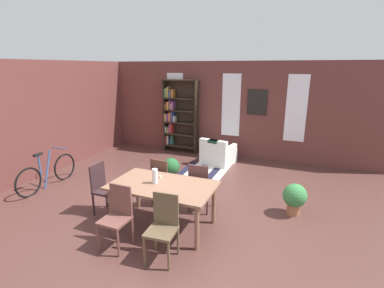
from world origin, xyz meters
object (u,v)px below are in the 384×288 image
object	(u,v)px
vase_on_table	(155,176)
potted_plant_by_shelf	(295,197)
dining_chair_near_left	(117,214)
dining_chair_near_right	(163,225)
dining_chair_head_left	(103,187)
potted_plant_corner	(171,168)
bookshelf_tall	(178,116)
armchair_white	(218,154)
bicycle_second	(48,173)
dining_chair_far_left	(162,179)
dining_chair_far_right	(200,186)
dining_table	(163,189)

from	to	relation	value
vase_on_table	potted_plant_by_shelf	world-z (taller)	vase_on_table
dining_chair_near_left	dining_chair_near_right	bearing A→B (deg)	-0.02
dining_chair_head_left	potted_plant_corner	distance (m)	1.97
dining_chair_near_right	bookshelf_tall	world-z (taller)	bookshelf_tall
dining_chair_near_right	armchair_white	world-z (taller)	dining_chair_near_right
vase_on_table	dining_chair_near_left	size ratio (longest dim) A/B	0.26
dining_chair_head_left	bookshelf_tall	size ratio (longest dim) A/B	0.42
dining_chair_near_left	bookshelf_tall	bearing A→B (deg)	104.42
bookshelf_tall	armchair_white	xyz separation A→B (m)	(1.56, -0.72, -0.88)
vase_on_table	potted_plant_corner	xyz separation A→B (m)	(-0.66, 1.91, -0.59)
vase_on_table	bicycle_second	xyz separation A→B (m)	(-3.06, 0.47, -0.57)
bicycle_second	vase_on_table	bearing A→B (deg)	-8.68
dining_chair_head_left	bookshelf_tall	world-z (taller)	bookshelf_tall
dining_chair_near_right	potted_plant_corner	world-z (taller)	dining_chair_near_right
dining_chair_head_left	armchair_white	distance (m)	3.65
dining_chair_head_left	dining_chair_far_left	bearing A→B (deg)	40.83
vase_on_table	armchair_white	world-z (taller)	vase_on_table
dining_chair_near_left	dining_chair_far_left	distance (m)	1.46
vase_on_table	dining_chair_far_right	xyz separation A→B (m)	(0.54, 0.73, -0.38)
dining_chair_near_right	vase_on_table	bearing A→B (deg)	125.85
dining_table	dining_chair_far_right	distance (m)	0.85
dining_chair_near_right	dining_chair_head_left	xyz separation A→B (m)	(-1.63, 0.73, 0.00)
dining_table	dining_chair_far_left	size ratio (longest dim) A/B	1.83
dining_table	dining_chair_near_left	bearing A→B (deg)	-118.14
bookshelf_tall	armchair_white	world-z (taller)	bookshelf_tall
dining_chair_far_left	potted_plant_corner	world-z (taller)	dining_chair_far_left
dining_chair_far_left	dining_chair_head_left	size ratio (longest dim) A/B	1.00
dining_table	dining_chair_near_right	bearing A→B (deg)	-62.14
dining_chair_near_right	armchair_white	xyz separation A→B (m)	(-0.48, 4.18, -0.23)
dining_table	bookshelf_tall	size ratio (longest dim) A/B	0.76
vase_on_table	potted_plant_by_shelf	bearing A→B (deg)	29.68
dining_chair_far_left	bookshelf_tall	xyz separation A→B (m)	(-1.25, 3.44, 0.65)
dining_table	dining_chair_far_right	xyz separation A→B (m)	(0.39, 0.73, -0.17)
dining_chair_far_left	dining_chair_head_left	distance (m)	1.12
dining_table	potted_plant_by_shelf	xyz separation A→B (m)	(2.06, 1.25, -0.34)
dining_chair_head_left	potted_plant_by_shelf	distance (m)	3.53
potted_plant_by_shelf	potted_plant_corner	size ratio (longest dim) A/B	1.11
dining_chair_near_left	bicycle_second	size ratio (longest dim) A/B	0.57
vase_on_table	dining_table	bearing A→B (deg)	-0.00
bookshelf_tall	dining_chair_near_left	bearing A→B (deg)	-75.58
vase_on_table	dining_chair_near_right	size ratio (longest dim) A/B	0.26
dining_chair_near_right	potted_plant_corner	size ratio (longest dim) A/B	1.76
dining_chair_head_left	dining_chair_near_right	bearing A→B (deg)	-24.15
dining_chair_near_right	dining_chair_far_left	xyz separation A→B (m)	(-0.79, 1.46, 0.00)
dining_chair_head_left	potted_plant_corner	xyz separation A→B (m)	(0.45, 1.91, -0.21)
dining_chair_head_left	bicycle_second	xyz separation A→B (m)	(-1.95, 0.47, -0.19)
dining_chair_far_left	armchair_white	bearing A→B (deg)	83.54
bookshelf_tall	potted_plant_by_shelf	size ratio (longest dim) A/B	3.80
dining_chair_near_left	dining_chair_far_right	size ratio (longest dim) A/B	1.00
dining_chair_far_left	dining_chair_far_right	xyz separation A→B (m)	(0.79, -0.00, 0.00)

